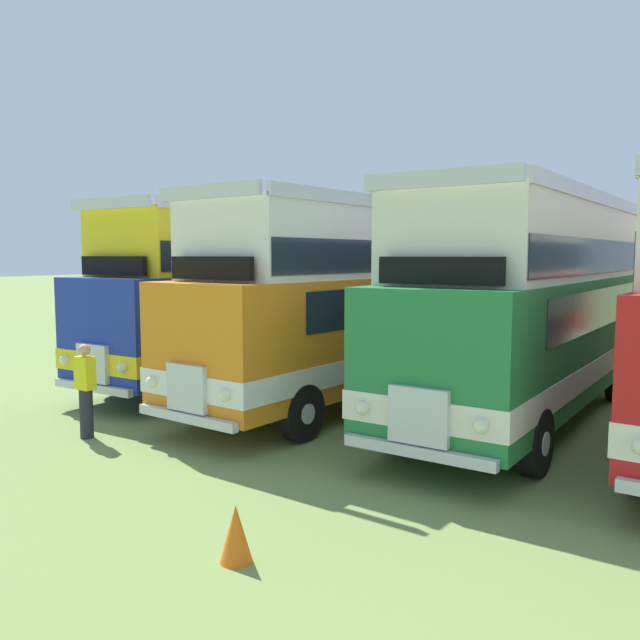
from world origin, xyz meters
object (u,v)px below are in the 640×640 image
(bus_first_in_row, at_px, (254,291))
(cone_mid_row, at_px, (236,533))
(bus_third_in_row, at_px, (529,304))
(marshal_person, at_px, (86,390))
(bus_second_in_row, at_px, (371,296))

(bus_first_in_row, relative_size, cone_mid_row, 16.61)
(bus_third_in_row, height_order, cone_mid_row, bus_third_in_row)
(bus_third_in_row, distance_m, marshal_person, 8.67)
(bus_first_in_row, xyz_separation_m, bus_second_in_row, (3.83, -0.26, 0.00))
(bus_second_in_row, height_order, marshal_person, bus_second_in_row)
(bus_first_in_row, height_order, bus_second_in_row, same)
(marshal_person, bearing_deg, bus_third_in_row, 43.25)
(bus_second_in_row, bearing_deg, bus_first_in_row, 176.14)
(bus_first_in_row, xyz_separation_m, marshal_person, (1.42, -6.44, -1.47))
(marshal_person, bearing_deg, bus_first_in_row, 102.46)
(bus_second_in_row, relative_size, cone_mid_row, 18.01)
(bus_second_in_row, distance_m, cone_mid_row, 9.09)
(bus_third_in_row, bearing_deg, cone_mid_row, -95.30)
(bus_third_in_row, relative_size, cone_mid_row, 15.47)
(marshal_person, bearing_deg, bus_second_in_row, 68.74)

